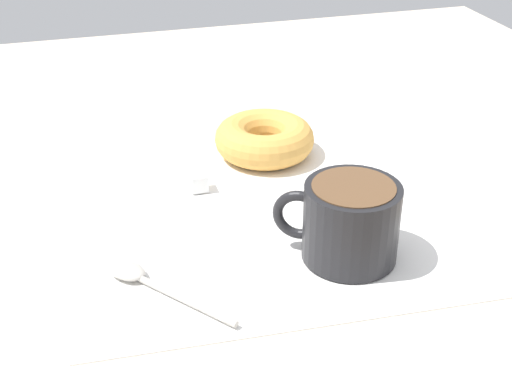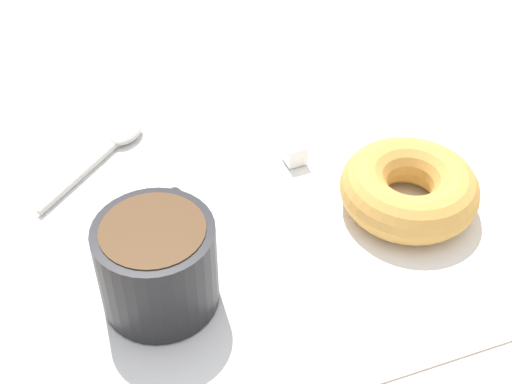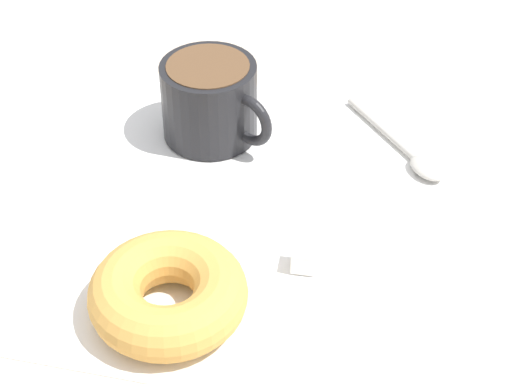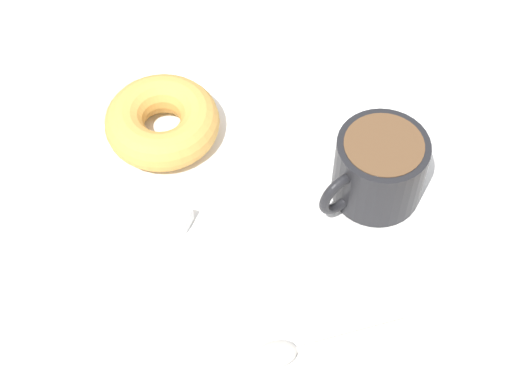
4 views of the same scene
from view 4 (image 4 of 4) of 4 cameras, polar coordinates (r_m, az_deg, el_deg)
The scene contains 6 objects.
ground_plane at distance 78.89cm, azimuth -1.34°, elevation -1.93°, with size 120.00×120.00×2.00cm, color beige.
napkin at distance 78.43cm, azimuth 0.00°, elevation -0.90°, with size 35.22×35.22×0.30cm, color white.
coffee_cup at distance 76.98cm, azimuth 8.15°, elevation 1.59°, with size 10.22×8.22×6.95cm.
donut at distance 82.18cm, azimuth -6.27°, elevation 4.66°, with size 11.00×11.00×3.78cm, color gold.
spoon at distance 70.97cm, azimuth 2.78°, elevation -10.39°, with size 9.41×11.39×0.90cm.
sugar_cube at distance 76.75cm, azimuth -5.05°, elevation -1.73°, with size 1.75×1.75×1.75cm, color white.
Camera 4 is at (38.88, 17.80, 65.29)cm, focal length 60.00 mm.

